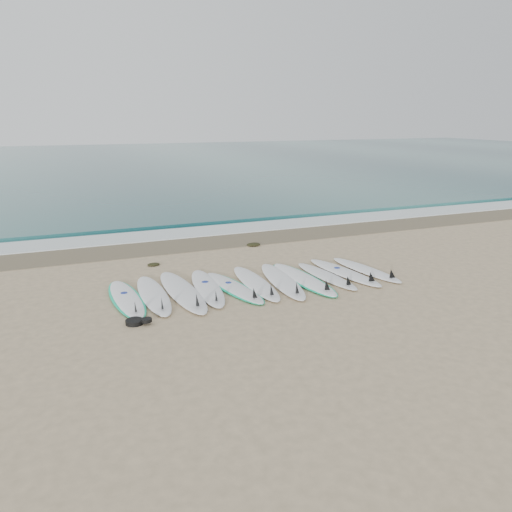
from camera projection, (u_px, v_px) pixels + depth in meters
name	position (u px, v px, depth m)	size (l,w,h in m)	color
ground	(256.00, 285.00, 11.08)	(120.00, 120.00, 0.00)	tan
ocean	(104.00, 163.00, 40.06)	(120.00, 55.00, 0.03)	#235A5B
wet_sand_band	(204.00, 243.00, 14.74)	(120.00, 1.80, 0.01)	brown
foam_band	(192.00, 232.00, 15.98)	(120.00, 1.40, 0.04)	silver
wave_crest	(180.00, 223.00, 17.31)	(120.00, 1.00, 0.10)	#235A5B
surfboard_0	(127.00, 299.00, 10.09)	(0.72, 2.50, 0.31)	white
surfboard_1	(154.00, 295.00, 10.27)	(0.57, 2.61, 0.33)	white
surfboard_2	(183.00, 292.00, 10.45)	(0.70, 2.92, 0.37)	white
surfboard_3	(208.00, 288.00, 10.70)	(0.80, 2.63, 0.33)	white
surfboard_4	(234.00, 288.00, 10.76)	(0.95, 2.47, 0.31)	white
surfboard_5	(256.00, 283.00, 11.00)	(0.61, 2.60, 0.33)	white
surfboard_6	(283.00, 281.00, 11.14)	(0.88, 2.75, 0.35)	white
surfboard_7	(304.00, 279.00, 11.30)	(0.79, 2.70, 0.34)	white
surfboard_8	(327.00, 276.00, 11.51)	(0.67, 2.33, 0.29)	white
surfboard_9	(346.00, 272.00, 11.76)	(0.88, 2.58, 0.32)	white
surfboard_10	(367.00, 270.00, 11.97)	(0.80, 2.40, 0.30)	white
seaweed_near	(154.00, 264.00, 12.49)	(0.31, 0.24, 0.06)	black
seaweed_far	(253.00, 244.00, 14.40)	(0.41, 0.32, 0.08)	black
leash_coil	(137.00, 321.00, 8.97)	(0.46, 0.36, 0.11)	black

